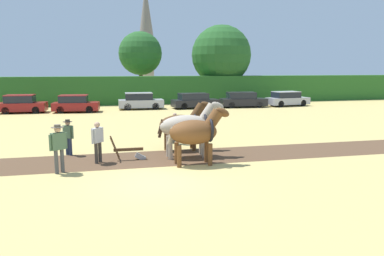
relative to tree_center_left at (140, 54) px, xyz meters
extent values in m
plane|color=tan|center=(-2.71, -32.26, -5.50)|extent=(240.00, 240.00, 0.00)
cube|color=brown|center=(-6.14, -28.90, -5.50)|extent=(34.71, 3.17, 0.01)
cube|color=#286023|center=(-2.71, -4.07, -4.02)|extent=(71.45, 1.90, 2.97)
cylinder|color=#4C3823|center=(0.00, 0.00, -3.43)|extent=(0.44, 0.44, 4.14)
sphere|color=#235623|center=(0.00, 0.00, 0.02)|extent=(5.03, 5.03, 5.03)
cylinder|color=#4C3823|center=(9.15, -2.23, -3.79)|extent=(0.44, 0.44, 3.43)
sphere|color=#235623|center=(9.15, -2.23, -0.17)|extent=(6.91, 6.91, 6.91)
cylinder|color=gray|center=(4.21, 30.50, -1.00)|extent=(2.80, 2.80, 9.00)
cone|color=slate|center=(4.21, 30.50, 9.00)|extent=(3.08, 3.08, 11.00)
ellipsoid|color=brown|center=(-0.95, -30.31, -4.18)|extent=(1.93, 1.05, 0.98)
cylinder|color=brown|center=(-0.32, -30.03, -5.06)|extent=(0.18, 0.18, 0.88)
cylinder|color=brown|center=(-0.32, -30.59, -5.06)|extent=(0.18, 0.18, 0.88)
cylinder|color=brown|center=(-1.57, -30.02, -5.06)|extent=(0.18, 0.18, 0.88)
cylinder|color=brown|center=(-1.57, -30.58, -5.06)|extent=(0.18, 0.18, 0.88)
cylinder|color=brown|center=(-0.13, -30.31, -3.70)|extent=(0.81, 0.47, 0.88)
ellipsoid|color=brown|center=(0.26, -30.31, -3.42)|extent=(0.68, 0.27, 0.54)
cube|color=gray|center=(0.04, -30.31, -3.49)|extent=(0.39, 0.08, 0.52)
cylinder|color=gray|center=(-1.86, -30.30, -4.28)|extent=(0.30, 0.12, 0.71)
torus|color=black|center=(-0.27, -30.31, -4.10)|extent=(0.12, 0.99, 0.99)
ellipsoid|color=#B2A38E|center=(-0.94, -28.94, -4.16)|extent=(2.29, 1.06, 0.99)
cylinder|color=#B2A38E|center=(-0.19, -28.66, -5.05)|extent=(0.18, 0.18, 0.91)
cylinder|color=#B2A38E|center=(-0.20, -29.23, -5.05)|extent=(0.18, 0.18, 0.91)
cylinder|color=#B2A38E|center=(-1.67, -28.64, -5.05)|extent=(0.18, 0.18, 0.91)
cylinder|color=#B2A38E|center=(-1.68, -29.22, -5.05)|extent=(0.18, 0.18, 0.91)
cylinder|color=#B2A38E|center=(0.03, -28.94, -3.62)|extent=(0.88, 0.47, 0.97)
ellipsoid|color=#B2A38E|center=(0.47, -28.95, -3.31)|extent=(0.68, 0.27, 0.54)
cube|color=black|center=(0.23, -28.94, -3.41)|extent=(0.44, 0.08, 0.59)
cylinder|color=black|center=(-2.02, -28.93, -4.26)|extent=(0.30, 0.12, 0.71)
torus|color=black|center=(-0.14, -28.94, -4.08)|extent=(0.12, 0.99, 0.99)
ellipsoid|color=#513319|center=(-0.92, -27.57, -4.26)|extent=(1.93, 0.94, 0.88)
cylinder|color=#513319|center=(-0.30, -27.32, -5.08)|extent=(0.18, 0.18, 0.85)
cylinder|color=#513319|center=(-0.30, -27.82, -5.08)|extent=(0.18, 0.18, 0.85)
cylinder|color=#513319|center=(-1.55, -27.31, -5.08)|extent=(0.18, 0.18, 0.85)
cylinder|color=#513319|center=(-1.55, -27.82, -5.08)|extent=(0.18, 0.18, 0.85)
cylinder|color=#513319|center=(-0.11, -27.57, -3.74)|extent=(0.85, 0.42, 0.96)
ellipsoid|color=#513319|center=(0.35, -27.58, -3.41)|extent=(0.68, 0.27, 0.54)
cube|color=black|center=(0.10, -27.57, -3.55)|extent=(0.45, 0.08, 0.61)
cylinder|color=black|center=(-1.84, -27.56, -4.35)|extent=(0.30, 0.12, 0.71)
torus|color=black|center=(-0.25, -27.57, -4.19)|extent=(0.12, 0.90, 0.90)
cube|color=#4C331E|center=(-3.41, -28.92, -5.05)|extent=(1.24, 0.11, 0.12)
cube|color=#939399|center=(-2.92, -28.92, -5.40)|extent=(0.48, 0.20, 0.39)
cylinder|color=#4C331E|center=(-3.97, -28.71, -4.95)|extent=(0.40, 0.06, 0.96)
cylinder|color=#4C331E|center=(-3.97, -29.11, -4.95)|extent=(0.40, 0.06, 0.96)
cylinder|color=#38332D|center=(-4.58, -29.06, -5.08)|extent=(0.14, 0.14, 0.85)
cylinder|color=#38332D|center=(-4.72, -29.23, -5.08)|extent=(0.14, 0.14, 0.85)
cube|color=#B7B7BC|center=(-4.65, -29.14, -4.35)|extent=(0.48, 0.51, 0.60)
sphere|color=tan|center=(-4.65, -29.14, -3.93)|extent=(0.23, 0.23, 0.23)
cylinder|color=#B7B7BC|center=(-4.46, -28.92, -4.37)|extent=(0.09, 0.09, 0.57)
cylinder|color=#B7B7BC|center=(-4.84, -29.36, -4.37)|extent=(0.09, 0.09, 0.57)
cylinder|color=#4C4C4C|center=(-0.94, -25.95, -5.10)|extent=(0.14, 0.14, 0.80)
cylinder|color=#4C4C4C|center=(-0.82, -26.12, -5.10)|extent=(0.14, 0.14, 0.80)
cube|color=#3D5184|center=(-0.88, -26.04, -4.41)|extent=(0.43, 0.50, 0.57)
sphere|color=tan|center=(-0.88, -26.04, -4.01)|extent=(0.22, 0.22, 0.22)
cylinder|color=#3D5184|center=(-1.04, -25.81, -4.44)|extent=(0.09, 0.09, 0.54)
cylinder|color=#3D5184|center=(-0.72, -26.27, -4.44)|extent=(0.09, 0.09, 0.54)
cylinder|color=#4C4C4C|center=(-5.93, -30.29, -5.06)|extent=(0.14, 0.14, 0.89)
cylinder|color=#4C4C4C|center=(-6.12, -30.42, -5.06)|extent=(0.14, 0.14, 0.89)
cube|color=#4C6B4C|center=(-6.02, -30.36, -4.30)|extent=(0.54, 0.45, 0.63)
sphere|color=tan|center=(-6.02, -30.36, -3.86)|extent=(0.24, 0.24, 0.24)
cylinder|color=#4C6B4C|center=(-5.77, -30.19, -4.32)|extent=(0.09, 0.09, 0.59)
cylinder|color=#4C6B4C|center=(-6.28, -30.52, -4.32)|extent=(0.09, 0.09, 0.59)
cylinder|color=#665B4C|center=(-6.02, -30.36, -3.79)|extent=(0.46, 0.46, 0.02)
cylinder|color=#665B4C|center=(-6.02, -30.36, -3.74)|extent=(0.23, 0.23, 0.10)
cylinder|color=#28334C|center=(-6.01, -27.34, -5.11)|extent=(0.14, 0.14, 0.78)
cylinder|color=#28334C|center=(-5.86, -27.48, -5.11)|extent=(0.14, 0.14, 0.78)
cube|color=#4C6B4C|center=(-5.94, -27.41, -4.45)|extent=(0.47, 0.45, 0.55)
sphere|color=tan|center=(-5.94, -27.41, -4.06)|extent=(0.21, 0.21, 0.21)
cylinder|color=#4C6B4C|center=(-6.14, -27.23, -4.47)|extent=(0.09, 0.09, 0.52)
cylinder|color=#4C6B4C|center=(-5.74, -27.59, -4.47)|extent=(0.09, 0.09, 0.52)
cylinder|color=#42382D|center=(-5.94, -27.41, -4.00)|extent=(0.40, 0.40, 0.02)
cylinder|color=#42382D|center=(-5.94, -27.41, -3.95)|extent=(0.20, 0.20, 0.10)
cube|color=maroon|center=(-11.18, -9.81, -4.97)|extent=(3.93, 1.92, 0.72)
cube|color=black|center=(-11.37, -9.80, -4.31)|extent=(2.38, 1.69, 0.61)
cube|color=maroon|center=(-11.37, -9.80, -3.97)|extent=(2.38, 1.69, 0.06)
cylinder|color=black|center=(-9.95, -9.07, -5.20)|extent=(0.62, 0.24, 0.61)
cylinder|color=black|center=(-10.01, -10.63, -5.20)|extent=(0.62, 0.24, 0.61)
cylinder|color=black|center=(-12.35, -8.98, -5.20)|extent=(0.62, 0.24, 0.61)
cylinder|color=black|center=(-12.40, -10.54, -5.20)|extent=(0.62, 0.24, 0.61)
cube|color=maroon|center=(-6.72, -10.38, -4.98)|extent=(4.03, 2.05, 0.70)
cube|color=black|center=(-6.91, -10.36, -4.34)|extent=(2.46, 1.75, 0.59)
cube|color=maroon|center=(-6.91, -10.36, -4.02)|extent=(2.46, 1.75, 0.06)
cylinder|color=black|center=(-5.45, -9.74, -5.19)|extent=(0.63, 0.27, 0.62)
cylinder|color=black|center=(-5.58, -11.23, -5.19)|extent=(0.63, 0.27, 0.62)
cylinder|color=black|center=(-7.86, -9.53, -5.19)|extent=(0.63, 0.27, 0.62)
cylinder|color=black|center=(-7.99, -11.03, -5.19)|extent=(0.63, 0.27, 0.62)
cube|color=#A8A8B2|center=(-0.94, -9.21, -4.96)|extent=(4.19, 1.84, 0.72)
cube|color=black|center=(-1.15, -9.21, -4.31)|extent=(2.52, 1.63, 0.60)
cube|color=#A8A8B2|center=(-1.15, -9.21, -3.98)|extent=(2.52, 1.63, 0.06)
cylinder|color=black|center=(0.36, -8.47, -5.18)|extent=(0.66, 0.23, 0.65)
cylinder|color=black|center=(0.33, -10.00, -5.18)|extent=(0.66, 0.23, 0.65)
cylinder|color=black|center=(-2.21, -8.42, -5.18)|extent=(0.66, 0.23, 0.65)
cylinder|color=black|center=(-2.24, -9.95, -5.18)|extent=(0.66, 0.23, 0.65)
cube|color=black|center=(4.26, -9.58, -5.00)|extent=(4.65, 2.17, 0.67)
cube|color=black|center=(4.03, -9.60, -4.38)|extent=(2.84, 1.82, 0.56)
cube|color=black|center=(4.03, -9.60, -4.07)|extent=(2.84, 1.82, 0.06)
cylinder|color=black|center=(5.57, -8.68, -5.20)|extent=(0.63, 0.28, 0.61)
cylinder|color=black|center=(5.72, -10.18, -5.20)|extent=(0.63, 0.28, 0.61)
cylinder|color=black|center=(2.79, -8.97, -5.20)|extent=(0.63, 0.28, 0.61)
cylinder|color=black|center=(2.94, -10.47, -5.20)|extent=(0.63, 0.28, 0.61)
cube|color=black|center=(9.10, -9.72, -4.99)|extent=(4.63, 2.20, 0.69)
cube|color=black|center=(8.88, -9.70, -4.36)|extent=(2.83, 1.86, 0.58)
cube|color=black|center=(8.88, -9.70, -4.04)|extent=(2.83, 1.86, 0.06)
cylinder|color=black|center=(10.56, -9.06, -5.20)|extent=(0.62, 0.27, 0.61)
cylinder|color=black|center=(10.41, -10.64, -5.20)|extent=(0.62, 0.27, 0.61)
cylinder|color=black|center=(7.78, -8.81, -5.20)|extent=(0.62, 0.27, 0.61)
cylinder|color=black|center=(7.64, -10.39, -5.20)|extent=(0.62, 0.27, 0.61)
cube|color=#A8A8B2|center=(13.92, -9.66, -4.98)|extent=(4.53, 2.30, 0.69)
cube|color=black|center=(13.71, -9.69, -4.36)|extent=(2.79, 1.89, 0.56)
cube|color=#A8A8B2|center=(13.71, -9.69, -4.04)|extent=(2.79, 1.89, 0.06)
cylinder|color=black|center=(15.15, -8.73, -5.18)|extent=(0.68, 0.31, 0.65)
cylinder|color=black|center=(15.36, -10.23, -5.18)|extent=(0.68, 0.31, 0.65)
cylinder|color=black|center=(12.49, -9.10, -5.18)|extent=(0.68, 0.31, 0.65)
cylinder|color=black|center=(12.69, -10.59, -5.18)|extent=(0.68, 0.31, 0.65)
camera|label=1|loc=(-4.35, -44.49, -1.67)|focal=35.00mm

